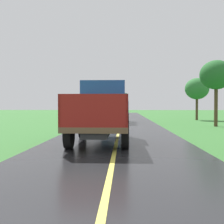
# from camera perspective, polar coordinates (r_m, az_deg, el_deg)

# --- Properties ---
(banana_truck_near) EXTENTS (2.38, 5.82, 2.80)m
(banana_truck_near) POSITION_cam_1_polar(r_m,az_deg,el_deg) (12.72, -2.09, 0.33)
(banana_truck_near) COLOR #2D2D30
(banana_truck_near) RESTS_ON road_surface
(banana_truck_far) EXTENTS (2.38, 5.81, 2.80)m
(banana_truck_far) POSITION_cam_1_polar(r_m,az_deg,el_deg) (26.85, 0.82, 0.90)
(banana_truck_far) COLOR #2D2D30
(banana_truck_far) RESTS_ON road_surface
(roadside_tree_near_left) EXTENTS (2.60, 2.60, 5.32)m
(roadside_tree_near_left) POSITION_cam_1_polar(r_m,az_deg,el_deg) (23.90, 20.64, 7.08)
(roadside_tree_near_left) COLOR #4C3823
(roadside_tree_near_left) RESTS_ON ground
(roadside_tree_mid_right) EXTENTS (2.74, 2.74, 4.86)m
(roadside_tree_mid_right) POSITION_cam_1_polar(r_m,az_deg,el_deg) (33.63, 17.07, 4.56)
(roadside_tree_mid_right) COLOR #4C3823
(roadside_tree_mid_right) RESTS_ON ground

